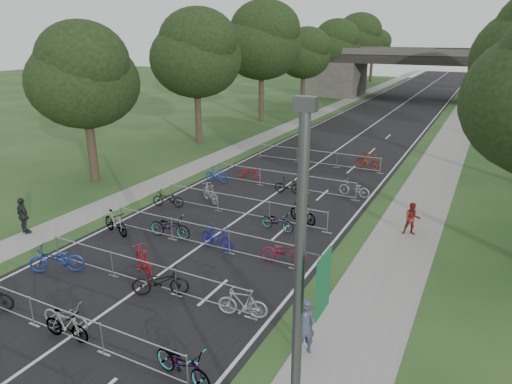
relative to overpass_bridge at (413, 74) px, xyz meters
The scene contains 42 objects.
road 15.41m from the overpass_bridge, 90.00° to the right, with size 11.00×140.00×0.01m, color black.
sidewalk_right 17.36m from the overpass_bridge, 61.93° to the right, with size 3.00×140.00×0.01m, color gray.
sidewalk_left 17.14m from the overpass_bridge, 116.57° to the right, with size 2.00×140.00×0.01m, color gray.
lane_markings 15.41m from the overpass_bridge, 90.00° to the right, with size 0.12×140.00×0.00m, color silver.
overpass_bridge is the anchor object (origin of this frame).
lamppost 63.55m from the overpass_bridge, 82.47° to the right, with size 0.61×0.65×8.21m.
tree_left_0 50.47m from the overpass_bridge, 103.07° to the right, with size 6.72×6.72×10.25m.
tree_left_1 38.97m from the overpass_bridge, 107.08° to the right, with size 7.56×7.56×11.53m.
tree_left_2 27.92m from the overpass_bridge, 114.44° to the right, with size 8.40×8.40×12.81m.
tree_left_3 17.59m from the overpass_bridge, 131.07° to the right, with size 6.72×6.72×10.25m.
tree_left_4 12.05m from the overpass_bridge, behind, with size 7.56×7.56×11.53m.
tree_left_5 16.44m from the overpass_bridge, 136.20° to the left, with size 8.40×8.40×12.81m.
tree_left_6 25.77m from the overpass_bridge, 116.43° to the left, with size 6.72×6.72×10.25m.
barrier_row_1 61.47m from the overpass_bridge, 90.00° to the right, with size 9.70×0.08×1.10m.
barrier_row_2 57.88m from the overpass_bridge, 90.00° to the right, with size 9.70×0.08×1.10m.
barrier_row_3 54.08m from the overpass_bridge, 90.00° to the right, with size 9.70×0.08×1.10m.
barrier_row_4 50.09m from the overpass_bridge, 90.00° to the right, with size 9.70×0.08×1.10m.
barrier_row_5 45.10m from the overpass_bridge, 90.00° to the right, with size 9.70×0.08×1.10m.
barrier_row_6 39.11m from the overpass_bridge, 90.00° to the right, with size 9.70×0.08×1.10m.
bike_5 61.07m from the overpass_bridge, 90.44° to the right, with size 0.60×1.73×0.91m, color gray.
bike_6 61.47m from the overpass_bridge, 89.98° to the right, with size 0.48×1.68×1.01m, color #ADB0B5.
bike_7 61.42m from the overpass_bridge, 85.98° to the right, with size 0.72×2.06×1.08m, color #ADB0B5.
bike_8 58.76m from the overpass_bridge, 93.65° to the right, with size 0.75×2.15×1.13m, color navy.
bike_9 57.23m from the overpass_bridge, 90.50° to the right, with size 0.57×2.03×1.22m, color maroon.
bike_10 58.10m from the overpass_bridge, 89.02° to the right, with size 0.72×2.08×1.09m, color black.
bike_11 58.06m from the overpass_bridge, 85.75° to the right, with size 0.49×1.74×1.04m, color #A2A2A9.
bike_12 54.95m from the overpass_bridge, 94.49° to the right, with size 0.54×1.90×1.14m, color #ADB0B5.
bike_13 53.94m from the overpass_bridge, 91.89° to the right, with size 0.72×2.07×1.09m, color #ADB0B5.
bike_14 53.94m from the overpass_bridge, 89.12° to the right, with size 0.53×1.88×1.13m, color navy.
bike_15 53.91m from the overpass_bridge, 85.77° to the right, with size 0.68×1.94×1.02m, color maroon.
bike_16 50.97m from the overpass_bridge, 94.85° to the right, with size 0.63×1.79×0.94m, color black.
bike_17 49.19m from the overpass_bridge, 93.08° to the right, with size 0.52×1.85×1.11m, color gray.
bike_18 50.96m from the overpass_bridge, 87.34° to the right, with size 0.61×1.75×0.92m, color #ADB0B5.
bike_19 49.58m from the overpass_bridge, 86.41° to the right, with size 0.49×1.74×1.04m, color #ADB0B5.
bike_20 46.00m from the overpass_bridge, 95.38° to the right, with size 0.47×1.65×0.99m, color #1C3F9A.
bike_21 44.33m from the overpass_bridge, 93.58° to the right, with size 0.60×1.71×0.90m, color maroon.
bike_22 45.72m from the overpass_bridge, 89.18° to the right, with size 0.46×1.63×0.98m, color black.
bike_23 44.66m from the overpass_bridge, 84.46° to the right, with size 0.65×1.86×0.98m, color gray.
bike_27 38.61m from the overpass_bridge, 84.65° to the right, with size 0.55×1.95×1.17m, color maroon.
pedestrian_a 59.05m from the overpass_bridge, 83.38° to the right, with size 0.68×0.44×1.85m, color #3A3C57.
pedestrian_b 49.09m from the overpass_bridge, 80.39° to the right, with size 0.76×0.60×1.57m, color maroon.
pedestrian_c 57.29m from the overpass_bridge, 98.24° to the right, with size 1.05×0.44×1.78m, color black.
Camera 1 is at (10.74, -4.31, 9.09)m, focal length 32.00 mm.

